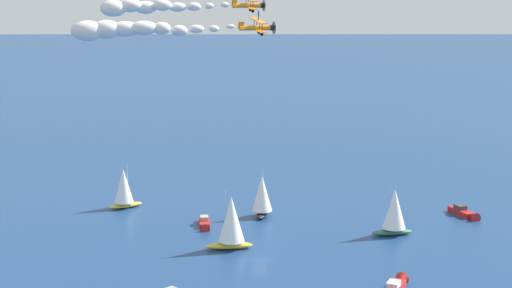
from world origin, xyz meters
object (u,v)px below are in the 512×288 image
(wingwalker_wingman, at_px, (258,15))
(motorboat_outer_ring_b, at_px, (465,213))
(sailboat_near_centre, at_px, (394,211))
(sailboat_inshore, at_px, (231,222))
(sailboat_offshore, at_px, (262,196))
(sailboat_mid_cluster, at_px, (124,188))
(motorboat_far_stbd, at_px, (396,286))
(motorboat_outer_ring_a, at_px, (205,224))
(biplane_wingman, at_px, (258,27))
(biplane_lead, at_px, (249,5))

(wingwalker_wingman, bearing_deg, motorboat_outer_ring_b, 117.92)
(sailboat_near_centre, height_order, wingwalker_wingman, wingwalker_wingman)
(sailboat_inshore, bearing_deg, motorboat_outer_ring_b, 102.54)
(sailboat_near_centre, distance_m, sailboat_offshore, 32.80)
(sailboat_inshore, height_order, sailboat_mid_cluster, sailboat_inshore)
(motorboat_far_stbd, relative_size, sailboat_inshore, 0.74)
(sailboat_mid_cluster, distance_m, wingwalker_wingman, 73.94)
(sailboat_inshore, relative_size, motorboat_outer_ring_a, 1.41)
(sailboat_near_centre, relative_size, sailboat_mid_cluster, 1.07)
(sailboat_mid_cluster, bearing_deg, sailboat_offshore, 65.46)
(sailboat_mid_cluster, relative_size, biplane_wingman, 1.51)
(sailboat_offshore, bearing_deg, biplane_wingman, -13.20)
(biplane_lead, distance_m, biplane_wingman, 17.40)
(sailboat_mid_cluster, bearing_deg, motorboat_outer_ring_a, 40.67)
(sailboat_offshore, xyz_separation_m, biplane_lead, (22.87, -7.57, 45.58))
(biplane_wingman, height_order, wingwalker_wingman, wingwalker_wingman)
(sailboat_near_centre, relative_size, sailboat_inshore, 0.94)
(motorboat_far_stbd, height_order, wingwalker_wingman, wingwalker_wingman)
(wingwalker_wingman, bearing_deg, motorboat_far_stbd, 61.67)
(sailboat_mid_cluster, distance_m, motorboat_outer_ring_b, 83.89)
(motorboat_outer_ring_a, distance_m, biplane_lead, 53.48)
(biplane_wingman, bearing_deg, sailboat_near_centre, 118.89)
(wingwalker_wingman, bearing_deg, biplane_lead, 174.25)
(motorboat_far_stbd, bearing_deg, biplane_wingman, -118.81)
(motorboat_outer_ring_b, bearing_deg, sailboat_mid_cluster, -106.91)
(sailboat_offshore, distance_m, wingwalker_wingman, 60.28)
(sailboat_offshore, distance_m, motorboat_outer_ring_b, 49.17)
(sailboat_near_centre, distance_m, biplane_lead, 56.20)
(sailboat_offshore, xyz_separation_m, motorboat_outer_ring_a, (5.55, -14.77, -4.50))
(motorboat_outer_ring_a, distance_m, wingwalker_wingman, 59.84)
(sailboat_inshore, relative_size, sailboat_offshore, 1.12)
(motorboat_outer_ring_b, distance_m, biplane_wingman, 79.61)
(motorboat_far_stbd, distance_m, motorboat_outer_ring_a, 54.93)
(motorboat_outer_ring_a, xyz_separation_m, motorboat_outer_ring_b, (4.13, 62.77, 0.11))
(sailboat_inshore, height_order, wingwalker_wingman, wingwalker_wingman)
(sailboat_near_centre, distance_m, sailboat_mid_cluster, 67.63)
(motorboat_outer_ring_a, bearing_deg, biplane_wingman, 9.02)
(motorboat_far_stbd, height_order, sailboat_mid_cluster, sailboat_mid_cluster)
(motorboat_far_stbd, relative_size, motorboat_outer_ring_b, 0.91)
(sailboat_near_centre, bearing_deg, wingwalker_wingman, -60.74)
(motorboat_outer_ring_b, distance_m, biplane_lead, 75.89)
(sailboat_offshore, xyz_separation_m, motorboat_outer_ring_b, (9.69, 48.00, -4.40))
(sailboat_offshore, bearing_deg, sailboat_mid_cluster, -114.54)
(sailboat_mid_cluster, distance_m, biplane_lead, 64.02)
(biplane_lead, relative_size, biplane_wingman, 1.00)
(sailboat_near_centre, height_order, motorboat_far_stbd, sailboat_near_centre)
(motorboat_far_stbd, xyz_separation_m, wingwalker_wingman, (-12.43, -23.07, 48.51))
(sailboat_near_centre, relative_size, wingwalker_wingman, 6.72)
(sailboat_inshore, relative_size, biplane_lead, 1.71)
(sailboat_offshore, relative_size, sailboat_mid_cluster, 1.01)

